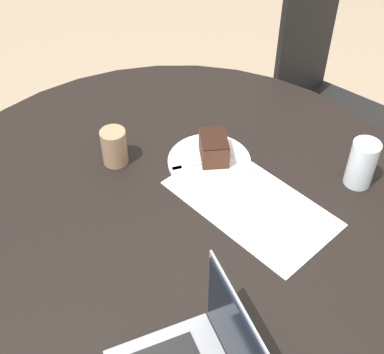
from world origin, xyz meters
TOP-DOWN VIEW (x-y plane):
  - dining_table at (0.00, 0.00)m, footprint 1.35×1.35m
  - chair at (-0.43, 0.87)m, footprint 0.55×0.55m
  - paper_document at (0.06, 0.19)m, footprint 0.46×0.33m
  - plate at (-0.12, 0.17)m, footprint 0.22×0.22m
  - cake_slice at (-0.13, 0.19)m, footprint 0.12×0.10m
  - fork at (-0.12, 0.13)m, footprint 0.05×0.17m
  - coffee_glass at (-0.25, -0.04)m, footprint 0.07×0.07m
  - water_glass at (0.12, 0.47)m, footprint 0.07×0.07m

SIDE VIEW (x-z plane):
  - chair at x=-0.43m, z-range 0.01..0.98m
  - dining_table at x=0.00m, z-range 0.25..1.01m
  - paper_document at x=0.06m, z-range 0.76..0.76m
  - plate at x=-0.12m, z-range 0.76..0.77m
  - fork at x=-0.12m, z-range 0.77..0.78m
  - cake_slice at x=-0.13m, z-range 0.77..0.84m
  - coffee_glass at x=-0.25m, z-range 0.76..0.86m
  - water_glass at x=0.12m, z-range 0.76..0.89m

